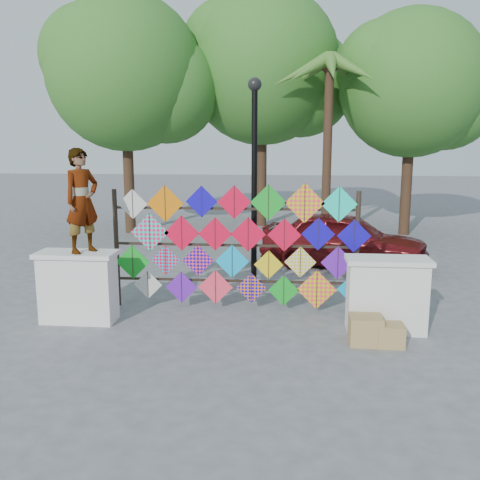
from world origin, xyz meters
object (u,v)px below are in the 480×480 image
at_px(kite_rack, 238,246).
at_px(lamppost, 254,166).
at_px(sedan, 344,240).
at_px(vendor_woman, 82,201).

xyz_separation_m(kite_rack, lamppost, (0.21, 1.27, 1.45)).
bearing_deg(kite_rack, lamppost, 80.48).
bearing_deg(lamppost, sedan, 49.19).
distance_m(kite_rack, vendor_woman, 2.95).
bearing_deg(lamppost, kite_rack, -99.52).
height_order(kite_rack, lamppost, lamppost).
distance_m(sedan, lamppost, 3.83).
height_order(sedan, lamppost, lamppost).
xyz_separation_m(sedan, lamppost, (-2.14, -2.48, 1.98)).
xyz_separation_m(kite_rack, vendor_woman, (-2.63, -0.93, 0.95)).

